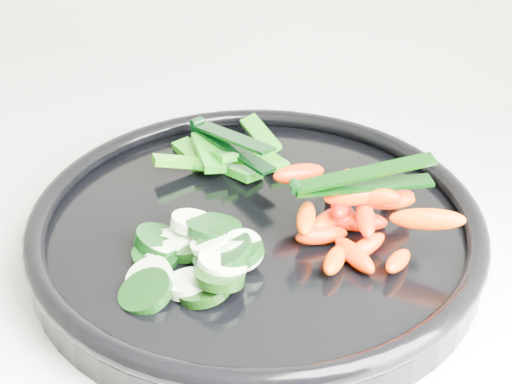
% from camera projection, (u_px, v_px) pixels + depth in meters
% --- Properties ---
extents(veggie_tray, '(0.44, 0.44, 0.04)m').
position_uv_depth(veggie_tray, '(256.00, 227.00, 0.59)').
color(veggie_tray, black).
rests_on(veggie_tray, counter).
extents(cucumber_pile, '(0.12, 0.13, 0.04)m').
position_uv_depth(cucumber_pile, '(194.00, 254.00, 0.54)').
color(cucumber_pile, black).
rests_on(cucumber_pile, veggie_tray).
extents(carrot_pile, '(0.16, 0.15, 0.05)m').
position_uv_depth(carrot_pile, '(356.00, 213.00, 0.57)').
color(carrot_pile, '#F94200').
rests_on(carrot_pile, veggie_tray).
extents(pepper_pile, '(0.12, 0.12, 0.03)m').
position_uv_depth(pepper_pile, '(223.00, 157.00, 0.66)').
color(pepper_pile, '#1D6409').
rests_on(pepper_pile, veggie_tray).
extents(tong_carrot, '(0.11, 0.07, 0.02)m').
position_uv_depth(tong_carrot, '(360.00, 180.00, 0.55)').
color(tong_carrot, black).
rests_on(tong_carrot, carrot_pile).
extents(tong_pepper, '(0.11, 0.07, 0.02)m').
position_uv_depth(tong_pepper, '(229.00, 141.00, 0.65)').
color(tong_pepper, black).
rests_on(tong_pepper, pepper_pile).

